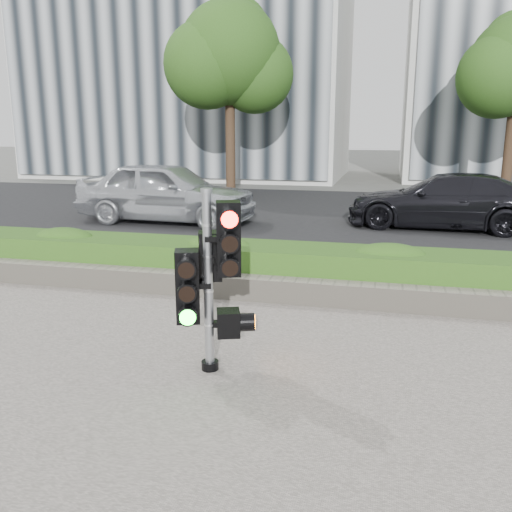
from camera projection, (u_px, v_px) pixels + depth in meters
ground at (252, 354)px, 6.21m from camera, size 120.00×120.00×0.00m
sidewalk at (165, 491)px, 3.84m from camera, size 16.00×11.00×0.03m
road at (336, 217)px, 15.66m from camera, size 60.00×13.00×0.02m
curb at (297, 277)px, 9.17m from camera, size 60.00×0.25×0.12m
stone_wall at (283, 290)px, 7.96m from camera, size 12.00×0.32×0.34m
hedge at (291, 268)px, 8.53m from camera, size 12.00×1.00×0.68m
building_left at (193, 30)px, 28.30m from camera, size 16.00×9.00×15.00m
tree_left at (229, 57)px, 19.85m from camera, size 4.61×4.03×7.34m
traffic_signal at (211, 272)px, 5.53m from camera, size 0.70×0.61×1.92m
car_silver at (166, 192)px, 14.57m from camera, size 4.93×2.19×1.65m
car_dark at (444, 201)px, 13.73m from camera, size 4.97×2.38×1.40m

